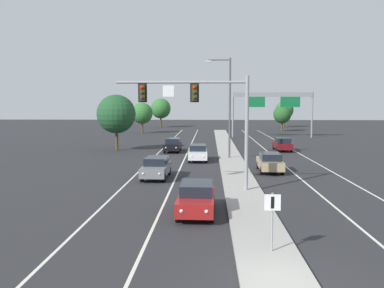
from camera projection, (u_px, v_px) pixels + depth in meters
name	position (u px, v px, depth m)	size (l,w,h in m)	color
ground_plane	(278.00, 286.00, 12.63)	(260.00, 260.00, 0.00)	#28282B
median_island	(238.00, 178.00, 30.52)	(2.40, 110.00, 0.15)	#9E9B93
lane_stripe_oncoming_center	(182.00, 165.00, 37.69)	(0.14, 100.00, 0.01)	silver
lane_stripe_receding_center	(284.00, 165.00, 37.28)	(0.14, 100.00, 0.01)	silver
edge_stripe_left	(146.00, 164.00, 37.83)	(0.14, 100.00, 0.01)	silver
edge_stripe_right	(321.00, 165.00, 37.14)	(0.14, 100.00, 0.01)	silver
overhead_signal_mast	(204.00, 107.00, 25.58)	(8.33, 0.44, 7.20)	gray
median_sign_post	(272.00, 213.00, 15.03)	(0.60, 0.10, 2.20)	gray
street_lamp_median	(228.00, 102.00, 40.89)	(2.58, 0.28, 10.00)	#4C4C51
car_oncoming_red	(197.00, 198.00, 20.82)	(1.90, 4.50, 1.58)	maroon
car_oncoming_grey	(156.00, 167.00, 30.82)	(1.91, 4.51, 1.58)	slate
car_oncoming_white	(198.00, 152.00, 40.19)	(1.91, 4.50, 1.58)	silver
car_oncoming_black	(173.00, 145.00, 47.74)	(1.82, 4.47, 1.58)	black
car_receding_tan	(270.00, 162.00, 33.68)	(1.87, 4.49, 1.58)	tan
car_receding_darkred	(282.00, 144.00, 48.59)	(1.86, 4.49, 1.58)	#5B0F14
highway_sign_gantry	(273.00, 100.00, 67.11)	(13.28, 0.42, 7.50)	gray
tree_far_left_b	(116.00, 114.00, 48.70)	(4.63, 4.63, 6.70)	#4C3823
tree_far_right_a	(282.00, 115.00, 82.87)	(3.62, 3.62, 5.24)	#4C3823
tree_far_right_c	(284.00, 110.00, 97.53)	(4.31, 4.31, 6.24)	#4C3823
tree_far_left_a	(161.00, 109.00, 96.36)	(4.73, 4.73, 6.85)	#4C3823
tree_far_left_c	(142.00, 113.00, 77.43)	(4.02, 4.02, 5.81)	#4C3823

